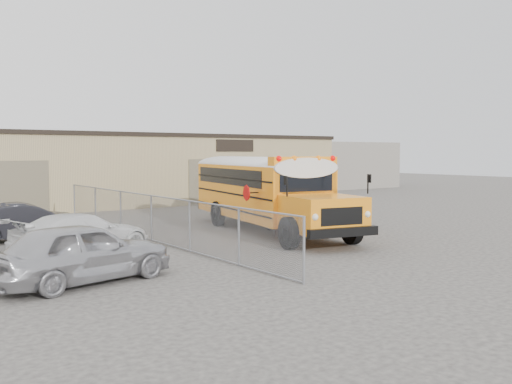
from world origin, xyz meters
TOP-DOWN VIEW (x-y plane):
  - ground at (0.00, 0.00)m, footprint 120.00×120.00m
  - warehouse at (-0.00, 19.99)m, footprint 30.20×10.20m
  - chainlink_fence at (-6.00, 3.00)m, footprint 0.07×18.07m
  - distant_building_right at (24.00, 24.00)m, footprint 10.00×8.00m
  - school_bus_left at (0.73, 9.53)m, footprint 4.93×11.69m
  - school_bus_right at (2.96, 11.40)m, footprint 4.29×9.24m
  - tarp_bundle at (-1.10, 0.55)m, footprint 1.00×0.97m
  - car_silver at (-10.60, -2.43)m, footprint 5.10×2.84m
  - car_white at (-9.15, 1.76)m, footprint 5.15×2.99m
  - car_dark at (-9.92, 6.00)m, footprint 4.59×1.84m

SIDE VIEW (x-z plane):
  - ground at x=0.00m, z-range 0.00..0.00m
  - tarp_bundle at x=-1.10m, z-range 0.02..1.34m
  - car_white at x=-9.15m, z-range 0.00..1.40m
  - car_dark at x=-9.92m, z-range 0.00..1.48m
  - car_silver at x=-10.60m, z-range 0.00..1.64m
  - chainlink_fence at x=-6.00m, z-range 0.00..1.80m
  - school_bus_right at x=2.96m, z-range 0.21..2.83m
  - school_bus_left at x=0.73m, z-range 0.26..3.59m
  - distant_building_right at x=24.00m, z-range 0.00..4.40m
  - warehouse at x=0.00m, z-range 0.04..4.71m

